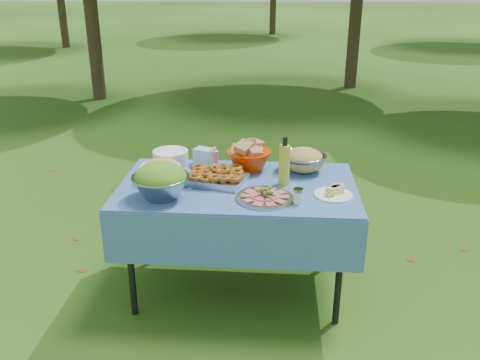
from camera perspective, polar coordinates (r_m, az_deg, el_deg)
name	(u,v)px	position (r m, az deg, el deg)	size (l,w,h in m)	color
ground	(238,288)	(3.51, -0.25, -12.06)	(80.00, 80.00, 0.00)	black
picnic_table	(238,239)	(3.31, -0.26, -6.60)	(1.46, 0.86, 0.76)	#7DBDF0
salad_bowl	(161,181)	(2.95, -8.92, -0.08)	(0.33, 0.33, 0.22)	gray
pasta_bowl_white	(160,170)	(3.22, -8.94, 1.14)	(0.25, 0.25, 0.14)	white
plate_stack	(171,159)	(3.45, -7.79, 2.39)	(0.24, 0.24, 0.12)	white
wipes_box	(204,156)	(3.48, -4.10, 2.67)	(0.12, 0.09, 0.11)	#9AE4F5
sanitizer_bottle	(215,157)	(3.42, -2.86, 2.60)	(0.05, 0.05, 0.14)	pink
bread_bowl	(249,155)	(3.36, 1.04, 2.80)	(0.30, 0.30, 0.20)	red
pasta_bowl_steel	(303,160)	(3.36, 7.14, 2.29)	(0.29, 0.29, 0.16)	gray
fried_tray	(216,176)	(3.17, -2.69, 0.45)	(0.36, 0.25, 0.08)	silver
charcuterie_platter	(265,193)	(2.93, 2.80, -1.41)	(0.34, 0.34, 0.08)	#B0B2B7
oil_bottle	(284,161)	(3.10, 5.01, 2.13)	(0.07, 0.07, 0.31)	gold
cheese_plate	(334,191)	(3.03, 10.46, -1.19)	(0.23, 0.23, 0.06)	white
shaker	(298,196)	(2.89, 6.55, -1.81)	(0.06, 0.06, 0.09)	white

